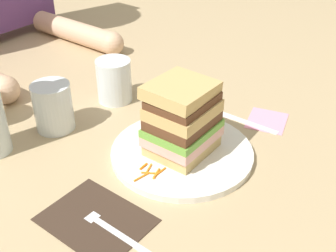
{
  "coord_description": "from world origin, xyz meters",
  "views": [
    {
      "loc": [
        -0.51,
        -0.39,
        0.47
      ],
      "look_at": [
        -0.0,
        0.0,
        0.05
      ],
      "focal_mm": 45.84,
      "sensor_mm": 36.0,
      "label": 1
    }
  ],
  "objects_px": {
    "napkin_dark": "(96,219)",
    "napkin_pink": "(267,120)",
    "sandwich": "(181,120)",
    "fork": "(106,225)",
    "juice_glass": "(114,83)",
    "knife": "(235,118)",
    "empty_tumbler_0": "(53,107)",
    "main_plate": "(181,153)"
  },
  "relations": [
    {
      "from": "napkin_dark",
      "to": "fork",
      "type": "bearing_deg",
      "value": -90.8
    },
    {
      "from": "sandwich",
      "to": "knife",
      "type": "relative_size",
      "value": 0.67
    },
    {
      "from": "main_plate",
      "to": "sandwich",
      "type": "xyz_separation_m",
      "value": [
        -0.0,
        0.0,
        0.07
      ]
    },
    {
      "from": "sandwich",
      "to": "juice_glass",
      "type": "height_order",
      "value": "sandwich"
    },
    {
      "from": "main_plate",
      "to": "sandwich",
      "type": "relative_size",
      "value": 1.91
    },
    {
      "from": "main_plate",
      "to": "napkin_pink",
      "type": "relative_size",
      "value": 2.97
    },
    {
      "from": "main_plate",
      "to": "empty_tumbler_0",
      "type": "distance_m",
      "value": 0.27
    },
    {
      "from": "juice_glass",
      "to": "napkin_dark",
      "type": "bearing_deg",
      "value": -140.97
    },
    {
      "from": "sandwich",
      "to": "napkin_dark",
      "type": "xyz_separation_m",
      "value": [
        -0.21,
        0.01,
        -0.07
      ]
    },
    {
      "from": "napkin_dark",
      "to": "knife",
      "type": "xyz_separation_m",
      "value": [
        0.38,
        -0.02,
        0.0
      ]
    },
    {
      "from": "knife",
      "to": "sandwich",
      "type": "bearing_deg",
      "value": 175.36
    },
    {
      "from": "juice_glass",
      "to": "empty_tumbler_0",
      "type": "height_order",
      "value": "empty_tumbler_0"
    },
    {
      "from": "sandwich",
      "to": "fork",
      "type": "bearing_deg",
      "value": -175.26
    },
    {
      "from": "knife",
      "to": "juice_glass",
      "type": "xyz_separation_m",
      "value": [
        -0.09,
        0.25,
        0.04
      ]
    },
    {
      "from": "fork",
      "to": "napkin_dark",
      "type": "bearing_deg",
      "value": 89.2
    },
    {
      "from": "fork",
      "to": "empty_tumbler_0",
      "type": "bearing_deg",
      "value": 63.89
    },
    {
      "from": "juice_glass",
      "to": "empty_tumbler_0",
      "type": "relative_size",
      "value": 0.98
    },
    {
      "from": "sandwich",
      "to": "knife",
      "type": "distance_m",
      "value": 0.19
    },
    {
      "from": "juice_glass",
      "to": "napkin_pink",
      "type": "distance_m",
      "value": 0.33
    },
    {
      "from": "fork",
      "to": "empty_tumbler_0",
      "type": "distance_m",
      "value": 0.3
    },
    {
      "from": "napkin_dark",
      "to": "napkin_pink",
      "type": "height_order",
      "value": "same"
    },
    {
      "from": "juice_glass",
      "to": "knife",
      "type": "bearing_deg",
      "value": -69.89
    },
    {
      "from": "napkin_dark",
      "to": "napkin_pink",
      "type": "bearing_deg",
      "value": -10.32
    },
    {
      "from": "sandwich",
      "to": "napkin_pink",
      "type": "xyz_separation_m",
      "value": [
        0.2,
        -0.07,
        -0.07
      ]
    },
    {
      "from": "fork",
      "to": "knife",
      "type": "height_order",
      "value": "fork"
    },
    {
      "from": "main_plate",
      "to": "napkin_dark",
      "type": "xyz_separation_m",
      "value": [
        -0.21,
        0.01,
        -0.0
      ]
    },
    {
      "from": "napkin_dark",
      "to": "fork",
      "type": "height_order",
      "value": "fork"
    },
    {
      "from": "main_plate",
      "to": "juice_glass",
      "type": "distance_m",
      "value": 0.25
    },
    {
      "from": "sandwich",
      "to": "fork",
      "type": "relative_size",
      "value": 0.81
    },
    {
      "from": "knife",
      "to": "main_plate",
      "type": "bearing_deg",
      "value": 175.61
    },
    {
      "from": "napkin_dark",
      "to": "empty_tumbler_0",
      "type": "xyz_separation_m",
      "value": [
        0.13,
        0.25,
        0.05
      ]
    },
    {
      "from": "juice_glass",
      "to": "napkin_pink",
      "type": "bearing_deg",
      "value": -67.98
    },
    {
      "from": "napkin_dark",
      "to": "napkin_pink",
      "type": "distance_m",
      "value": 0.42
    },
    {
      "from": "knife",
      "to": "juice_glass",
      "type": "height_order",
      "value": "juice_glass"
    },
    {
      "from": "napkin_dark",
      "to": "knife",
      "type": "relative_size",
      "value": 0.78
    },
    {
      "from": "sandwich",
      "to": "napkin_pink",
      "type": "distance_m",
      "value": 0.23
    },
    {
      "from": "knife",
      "to": "napkin_pink",
      "type": "relative_size",
      "value": 2.32
    },
    {
      "from": "main_plate",
      "to": "empty_tumbler_0",
      "type": "height_order",
      "value": "empty_tumbler_0"
    },
    {
      "from": "sandwich",
      "to": "napkin_dark",
      "type": "distance_m",
      "value": 0.22
    },
    {
      "from": "juice_glass",
      "to": "empty_tumbler_0",
      "type": "xyz_separation_m",
      "value": [
        -0.15,
        0.01,
        0.01
      ]
    },
    {
      "from": "main_plate",
      "to": "napkin_pink",
      "type": "height_order",
      "value": "main_plate"
    },
    {
      "from": "fork",
      "to": "knife",
      "type": "distance_m",
      "value": 0.38
    }
  ]
}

